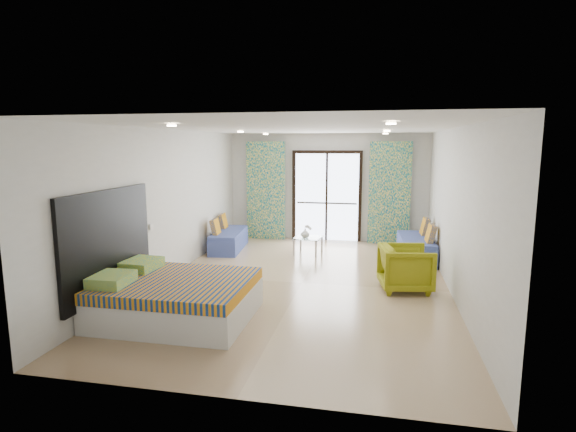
% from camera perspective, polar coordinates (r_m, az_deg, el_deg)
% --- Properties ---
extents(floor, '(5.00, 7.50, 0.01)m').
position_cam_1_polar(floor, '(8.04, 1.77, -8.49)').
color(floor, '#A0815F').
rests_on(floor, ground).
extents(ceiling, '(5.00, 7.50, 0.01)m').
position_cam_1_polar(ceiling, '(7.67, 1.87, 11.12)').
color(ceiling, silver).
rests_on(ceiling, ground).
extents(wall_back, '(5.00, 0.01, 2.70)m').
position_cam_1_polar(wall_back, '(11.43, 4.96, 3.65)').
color(wall_back, silver).
rests_on(wall_back, ground).
extents(wall_front, '(5.00, 0.01, 2.70)m').
position_cam_1_polar(wall_front, '(4.16, -6.88, -6.00)').
color(wall_front, silver).
rests_on(wall_front, ground).
extents(wall_left, '(0.01, 7.50, 2.70)m').
position_cam_1_polar(wall_left, '(8.52, -15.01, 1.51)').
color(wall_left, silver).
rests_on(wall_left, ground).
extents(wall_right, '(0.01, 7.50, 2.70)m').
position_cam_1_polar(wall_right, '(7.73, 20.41, 0.51)').
color(wall_right, silver).
rests_on(wall_right, ground).
extents(balcony_door, '(1.76, 0.08, 2.28)m').
position_cam_1_polar(balcony_door, '(11.41, 4.94, 3.17)').
color(balcony_door, black).
rests_on(balcony_door, floor).
extents(balcony_rail, '(1.52, 0.03, 0.04)m').
position_cam_1_polar(balcony_rail, '(11.46, 4.92, 1.65)').
color(balcony_rail, '#595451').
rests_on(balcony_rail, balcony_door).
extents(curtain_left, '(1.00, 0.10, 2.50)m').
position_cam_1_polar(curtain_left, '(11.54, -2.83, 3.22)').
color(curtain_left, silver).
rests_on(curtain_left, floor).
extents(curtain_right, '(1.00, 0.10, 2.50)m').
position_cam_1_polar(curtain_right, '(11.19, 12.76, 2.83)').
color(curtain_right, silver).
rests_on(curtain_right, floor).
extents(downlight_a, '(0.12, 0.12, 0.02)m').
position_cam_1_polar(downlight_a, '(6.17, -14.55, 11.06)').
color(downlight_a, '#FFE0B2').
rests_on(downlight_a, ceiling).
extents(downlight_b, '(0.12, 0.12, 0.02)m').
position_cam_1_polar(downlight_b, '(5.57, 12.95, 11.36)').
color(downlight_b, '#FFE0B2').
rests_on(downlight_b, ceiling).
extents(downlight_c, '(0.12, 0.12, 0.02)m').
position_cam_1_polar(downlight_c, '(8.97, -6.05, 10.59)').
color(downlight_c, '#FFE0B2').
rests_on(downlight_c, ceiling).
extents(downlight_d, '(0.12, 0.12, 0.02)m').
position_cam_1_polar(downlight_d, '(8.56, 12.45, 10.50)').
color(downlight_d, '#FFE0B2').
rests_on(downlight_d, ceiling).
extents(downlight_e, '(0.12, 0.12, 0.02)m').
position_cam_1_polar(downlight_e, '(10.89, -2.86, 10.35)').
color(downlight_e, '#FFE0B2').
rests_on(downlight_e, ceiling).
extents(downlight_f, '(0.12, 0.12, 0.02)m').
position_cam_1_polar(downlight_f, '(10.56, 12.28, 10.20)').
color(downlight_f, '#FFE0B2').
rests_on(downlight_f, ceiling).
extents(headboard, '(0.06, 2.10, 1.50)m').
position_cam_1_polar(headboard, '(6.88, -21.81, -3.13)').
color(headboard, black).
rests_on(headboard, floor).
extents(switch_plate, '(0.02, 0.10, 0.10)m').
position_cam_1_polar(switch_plate, '(7.93, -16.96, -1.31)').
color(switch_plate, silver).
rests_on(switch_plate, wall_left).
extents(bed, '(2.06, 1.68, 0.71)m').
position_cam_1_polar(bed, '(6.60, -14.15, -10.03)').
color(bed, silver).
rests_on(bed, floor).
extents(daybed_left, '(0.79, 1.65, 0.78)m').
position_cam_1_polar(daybed_left, '(10.56, -7.59, -2.93)').
color(daybed_left, '#3C4B8F').
rests_on(daybed_left, floor).
extents(daybed_right, '(0.73, 1.71, 0.83)m').
position_cam_1_polar(daybed_right, '(9.98, 15.99, -3.82)').
color(daybed_right, '#3C4B8F').
rests_on(daybed_right, floor).
extents(coffee_table, '(0.65, 0.65, 0.67)m').
position_cam_1_polar(coffee_table, '(10.03, 2.57, -2.92)').
color(coffee_table, silver).
rests_on(coffee_table, floor).
extents(vase, '(0.22, 0.23, 0.19)m').
position_cam_1_polar(vase, '(9.94, 2.20, -2.22)').
color(vase, white).
rests_on(vase, coffee_table).
extents(armchair, '(0.88, 0.92, 0.83)m').
position_cam_1_polar(armchair, '(7.81, 14.73, -6.15)').
color(armchair, olive).
rests_on(armchair, floor).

